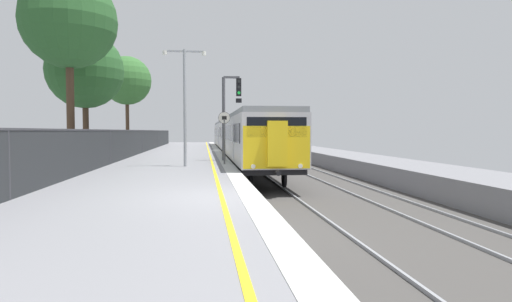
{
  "coord_description": "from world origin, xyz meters",
  "views": [
    {
      "loc": [
        -0.81,
        -11.22,
        1.67
      ],
      "look_at": [
        1.5,
        8.08,
        0.79
      ],
      "focal_mm": 31.07,
      "sensor_mm": 36.0,
      "label": 1
    }
  ],
  "objects_px": {
    "signal_gantry": "(229,108)",
    "platform_lamp_mid": "(185,97)",
    "speed_limit_sign": "(224,131)",
    "background_tree_right": "(84,72)",
    "commuter_train_at_platform": "(237,136)",
    "background_tree_centre": "(68,25)",
    "background_tree_left": "(127,82)"
  },
  "relations": [
    {
      "from": "speed_limit_sign",
      "to": "background_tree_right",
      "type": "relative_size",
      "value": 0.35
    },
    {
      "from": "signal_gantry",
      "to": "platform_lamp_mid",
      "type": "xyz_separation_m",
      "value": [
        -2.28,
        -3.86,
        0.28
      ]
    },
    {
      "from": "background_tree_left",
      "to": "background_tree_right",
      "type": "height_order",
      "value": "background_tree_left"
    },
    {
      "from": "signal_gantry",
      "to": "speed_limit_sign",
      "type": "height_order",
      "value": "signal_gantry"
    },
    {
      "from": "signal_gantry",
      "to": "platform_lamp_mid",
      "type": "bearing_deg",
      "value": -120.6
    },
    {
      "from": "signal_gantry",
      "to": "platform_lamp_mid",
      "type": "relative_size",
      "value": 0.86
    },
    {
      "from": "background_tree_left",
      "to": "platform_lamp_mid",
      "type": "bearing_deg",
      "value": -74.27
    },
    {
      "from": "background_tree_left",
      "to": "background_tree_centre",
      "type": "height_order",
      "value": "background_tree_centre"
    },
    {
      "from": "commuter_train_at_platform",
      "to": "platform_lamp_mid",
      "type": "distance_m",
      "value": 17.3
    },
    {
      "from": "speed_limit_sign",
      "to": "background_tree_right",
      "type": "xyz_separation_m",
      "value": [
        -7.88,
        4.6,
        3.41
      ]
    },
    {
      "from": "commuter_train_at_platform",
      "to": "background_tree_left",
      "type": "distance_m",
      "value": 12.54
    },
    {
      "from": "speed_limit_sign",
      "to": "background_tree_centre",
      "type": "xyz_separation_m",
      "value": [
        -7.41,
        -0.02,
        5.04
      ]
    },
    {
      "from": "background_tree_centre",
      "to": "background_tree_right",
      "type": "bearing_deg",
      "value": 95.83
    },
    {
      "from": "commuter_train_at_platform",
      "to": "background_tree_centre",
      "type": "relative_size",
      "value": 4.56
    },
    {
      "from": "platform_lamp_mid",
      "to": "background_tree_right",
      "type": "height_order",
      "value": "background_tree_right"
    },
    {
      "from": "platform_lamp_mid",
      "to": "background_tree_left",
      "type": "distance_m",
      "value": 23.42
    },
    {
      "from": "signal_gantry",
      "to": "background_tree_right",
      "type": "relative_size",
      "value": 0.64
    },
    {
      "from": "signal_gantry",
      "to": "background_tree_left",
      "type": "distance_m",
      "value": 20.65
    },
    {
      "from": "speed_limit_sign",
      "to": "background_tree_left",
      "type": "height_order",
      "value": "background_tree_left"
    },
    {
      "from": "platform_lamp_mid",
      "to": "background_tree_right",
      "type": "bearing_deg",
      "value": 136.46
    },
    {
      "from": "commuter_train_at_platform",
      "to": "background_tree_left",
      "type": "xyz_separation_m",
      "value": [
        -10.04,
        5.58,
        5.03
      ]
    },
    {
      "from": "background_tree_right",
      "to": "platform_lamp_mid",
      "type": "bearing_deg",
      "value": -43.54
    },
    {
      "from": "speed_limit_sign",
      "to": "background_tree_left",
      "type": "relative_size",
      "value": 0.3
    },
    {
      "from": "commuter_train_at_platform",
      "to": "speed_limit_sign",
      "type": "distance_m",
      "value": 15.8
    },
    {
      "from": "signal_gantry",
      "to": "background_tree_right",
      "type": "distance_m",
      "value": 8.72
    },
    {
      "from": "signal_gantry",
      "to": "background_tree_centre",
      "type": "height_order",
      "value": "background_tree_centre"
    },
    {
      "from": "signal_gantry",
      "to": "commuter_train_at_platform",
      "type": "bearing_deg",
      "value": 83.53
    },
    {
      "from": "background_tree_centre",
      "to": "background_tree_right",
      "type": "xyz_separation_m",
      "value": [
        -0.47,
        4.62,
        -1.64
      ]
    },
    {
      "from": "speed_limit_sign",
      "to": "background_tree_right",
      "type": "bearing_deg",
      "value": 149.72
    },
    {
      "from": "platform_lamp_mid",
      "to": "signal_gantry",
      "type": "bearing_deg",
      "value": 59.4
    },
    {
      "from": "platform_lamp_mid",
      "to": "background_tree_left",
      "type": "height_order",
      "value": "background_tree_left"
    },
    {
      "from": "background_tree_centre",
      "to": "background_tree_right",
      "type": "distance_m",
      "value": 4.92
    }
  ]
}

